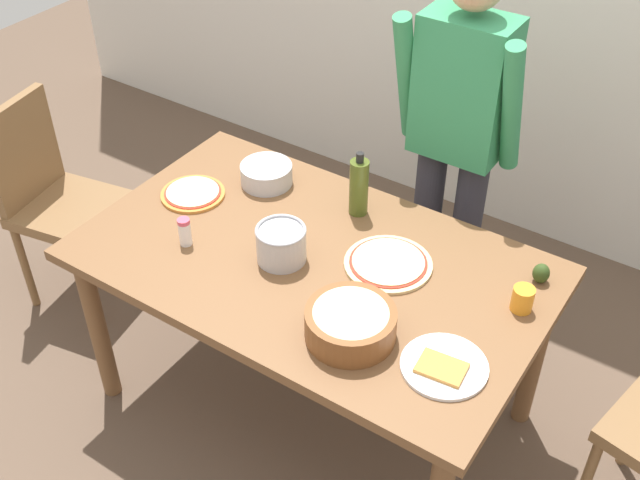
{
  "coord_description": "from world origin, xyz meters",
  "views": [
    {
      "loc": [
        1.15,
        -1.68,
        2.49
      ],
      "look_at": [
        0.0,
        0.05,
        0.81
      ],
      "focal_mm": 43.77,
      "sensor_mm": 36.0,
      "label": 1
    }
  ],
  "objects_px": {
    "person_cook": "(457,132)",
    "salt_shaker": "(185,232)",
    "dining_table": "(312,279)",
    "chair_wooden_left": "(52,193)",
    "olive_oil_bottle": "(359,187)",
    "cup_orange": "(523,299)",
    "pizza_cooked_on_tray": "(193,193)",
    "pizza_raw_on_board": "(388,263)",
    "avocado": "(541,273)",
    "mixing_bowl_steel": "(266,174)",
    "steel_pot": "(281,244)",
    "popcorn_bowl": "(351,321)",
    "plate_with_slice": "(444,366)"
  },
  "relations": [
    {
      "from": "pizza_raw_on_board",
      "to": "mixing_bowl_steel",
      "type": "height_order",
      "value": "mixing_bowl_steel"
    },
    {
      "from": "salt_shaker",
      "to": "mixing_bowl_steel",
      "type": "bearing_deg",
      "value": 88.51
    },
    {
      "from": "dining_table",
      "to": "person_cook",
      "type": "relative_size",
      "value": 0.99
    },
    {
      "from": "popcorn_bowl",
      "to": "steel_pot",
      "type": "xyz_separation_m",
      "value": [
        -0.39,
        0.18,
        0.0
      ]
    },
    {
      "from": "plate_with_slice",
      "to": "olive_oil_bottle",
      "type": "distance_m",
      "value": 0.8
    },
    {
      "from": "mixing_bowl_steel",
      "to": "popcorn_bowl",
      "type": "bearing_deg",
      "value": -36.36
    },
    {
      "from": "plate_with_slice",
      "to": "salt_shaker",
      "type": "bearing_deg",
      "value": 178.78
    },
    {
      "from": "pizza_raw_on_board",
      "to": "plate_with_slice",
      "type": "height_order",
      "value": "plate_with_slice"
    },
    {
      "from": "person_cook",
      "to": "salt_shaker",
      "type": "bearing_deg",
      "value": -121.7
    },
    {
      "from": "cup_orange",
      "to": "person_cook",
      "type": "bearing_deg",
      "value": 131.79
    },
    {
      "from": "pizza_cooked_on_tray",
      "to": "popcorn_bowl",
      "type": "distance_m",
      "value": 0.94
    },
    {
      "from": "olive_oil_bottle",
      "to": "cup_orange",
      "type": "bearing_deg",
      "value": -12.25
    },
    {
      "from": "dining_table",
      "to": "chair_wooden_left",
      "type": "bearing_deg",
      "value": -178.15
    },
    {
      "from": "pizza_cooked_on_tray",
      "to": "mixing_bowl_steel",
      "type": "xyz_separation_m",
      "value": [
        0.18,
        0.22,
        0.03
      ]
    },
    {
      "from": "dining_table",
      "to": "plate_with_slice",
      "type": "bearing_deg",
      "value": -18.13
    },
    {
      "from": "mixing_bowl_steel",
      "to": "olive_oil_bottle",
      "type": "distance_m",
      "value": 0.4
    },
    {
      "from": "avocado",
      "to": "pizza_cooked_on_tray",
      "type": "bearing_deg",
      "value": -168.3
    },
    {
      "from": "dining_table",
      "to": "salt_shaker",
      "type": "xyz_separation_m",
      "value": [
        -0.41,
        -0.17,
        0.14
      ]
    },
    {
      "from": "mixing_bowl_steel",
      "to": "chair_wooden_left",
      "type": "bearing_deg",
      "value": -160.55
    },
    {
      "from": "pizza_raw_on_board",
      "to": "person_cook",
      "type": "bearing_deg",
      "value": 96.49
    },
    {
      "from": "popcorn_bowl",
      "to": "cup_orange",
      "type": "xyz_separation_m",
      "value": [
        0.39,
        0.4,
        -0.02
      ]
    },
    {
      "from": "chair_wooden_left",
      "to": "person_cook",
      "type": "bearing_deg",
      "value": 28.34
    },
    {
      "from": "olive_oil_bottle",
      "to": "avocado",
      "type": "height_order",
      "value": "olive_oil_bottle"
    },
    {
      "from": "mixing_bowl_steel",
      "to": "cup_orange",
      "type": "height_order",
      "value": "cup_orange"
    },
    {
      "from": "olive_oil_bottle",
      "to": "cup_orange",
      "type": "height_order",
      "value": "olive_oil_bottle"
    },
    {
      "from": "mixing_bowl_steel",
      "to": "olive_oil_bottle",
      "type": "relative_size",
      "value": 0.78
    },
    {
      "from": "salt_shaker",
      "to": "pizza_cooked_on_tray",
      "type": "bearing_deg",
      "value": 126.26
    },
    {
      "from": "pizza_raw_on_board",
      "to": "chair_wooden_left",
      "type": "bearing_deg",
      "value": -174.2
    },
    {
      "from": "plate_with_slice",
      "to": "steel_pot",
      "type": "bearing_deg",
      "value": 168.42
    },
    {
      "from": "plate_with_slice",
      "to": "steel_pot",
      "type": "height_order",
      "value": "steel_pot"
    },
    {
      "from": "dining_table",
      "to": "steel_pot",
      "type": "xyz_separation_m",
      "value": [
        -0.09,
        -0.06,
        0.16
      ]
    },
    {
      "from": "steel_pot",
      "to": "salt_shaker",
      "type": "relative_size",
      "value": 1.64
    },
    {
      "from": "cup_orange",
      "to": "pizza_cooked_on_tray",
      "type": "bearing_deg",
      "value": -175.24
    },
    {
      "from": "dining_table",
      "to": "avocado",
      "type": "distance_m",
      "value": 0.77
    },
    {
      "from": "chair_wooden_left",
      "to": "cup_orange",
      "type": "relative_size",
      "value": 11.18
    },
    {
      "from": "chair_wooden_left",
      "to": "pizza_raw_on_board",
      "type": "relative_size",
      "value": 3.15
    },
    {
      "from": "cup_orange",
      "to": "plate_with_slice",
      "type": "bearing_deg",
      "value": -104.13
    },
    {
      "from": "cup_orange",
      "to": "dining_table",
      "type": "bearing_deg",
      "value": -166.52
    },
    {
      "from": "pizza_cooked_on_tray",
      "to": "pizza_raw_on_board",
      "type": "bearing_deg",
      "value": 3.94
    },
    {
      "from": "pizza_cooked_on_tray",
      "to": "mixing_bowl_steel",
      "type": "distance_m",
      "value": 0.29
    },
    {
      "from": "salt_shaker",
      "to": "popcorn_bowl",
      "type": "bearing_deg",
      "value": -4.9
    },
    {
      "from": "pizza_raw_on_board",
      "to": "steel_pot",
      "type": "xyz_separation_m",
      "value": [
        -0.32,
        -0.17,
        0.06
      ]
    },
    {
      "from": "chair_wooden_left",
      "to": "avocado",
      "type": "relative_size",
      "value": 13.57
    },
    {
      "from": "popcorn_bowl",
      "to": "salt_shaker",
      "type": "distance_m",
      "value": 0.72
    },
    {
      "from": "cup_orange",
      "to": "mixing_bowl_steel",
      "type": "bearing_deg",
      "value": 173.91
    },
    {
      "from": "dining_table",
      "to": "chair_wooden_left",
      "type": "xyz_separation_m",
      "value": [
        -1.32,
        -0.04,
        -0.13
      ]
    },
    {
      "from": "dining_table",
      "to": "pizza_cooked_on_tray",
      "type": "bearing_deg",
      "value": 174.24
    },
    {
      "from": "chair_wooden_left",
      "to": "pizza_raw_on_board",
      "type": "height_order",
      "value": "chair_wooden_left"
    },
    {
      "from": "pizza_cooked_on_tray",
      "to": "cup_orange",
      "type": "relative_size",
      "value": 2.87
    },
    {
      "from": "person_cook",
      "to": "steel_pot",
      "type": "xyz_separation_m",
      "value": [
        -0.25,
        -0.81,
        -0.11
      ]
    }
  ]
}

